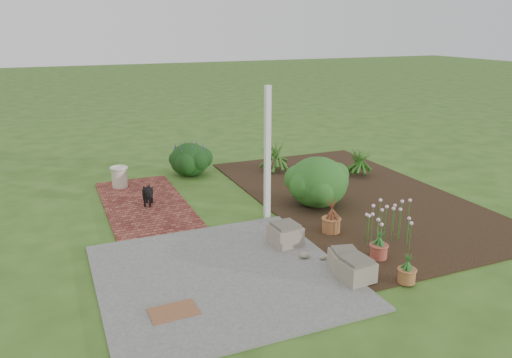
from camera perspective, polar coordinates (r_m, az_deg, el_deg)
name	(u,v)px	position (r m, az deg, el deg)	size (l,w,h in m)	color
ground	(254,222)	(9.32, -0.18, -4.93)	(80.00, 80.00, 0.00)	#33581B
concrete_patio	(222,275)	(7.43, -3.92, -10.90)	(3.50, 3.50, 0.04)	#5B5B59
brick_path	(145,203)	(10.45, -12.59, -2.74)	(1.60, 3.50, 0.04)	#5B221C
garden_bed	(353,196)	(10.86, 11.05, -1.91)	(4.00, 7.00, 0.03)	black
veranda_post	(267,154)	(9.13, 1.31, 2.85)	(0.10, 0.10, 2.50)	white
stone_trough_near	(356,271)	(7.32, 11.35, -10.22)	(0.44, 0.44, 0.29)	gray
stone_trough_mid	(345,261)	(7.59, 10.11, -9.17)	(0.41, 0.41, 0.27)	gray
stone_trough_far	(285,235)	(8.30, 3.37, -6.41)	(0.46, 0.46, 0.31)	#77695C
coir_doormat	(174,311)	(6.61, -9.40, -14.70)	(0.61, 0.39, 0.02)	brown
black_dog	(147,193)	(10.18, -12.30, -1.61)	(0.27, 0.49, 0.43)	black
cream_ceramic_urn	(119,177)	(11.52, -15.34, 0.21)	(0.34, 0.34, 0.45)	beige
evergreen_shrub	(318,181)	(10.01, 7.05, -0.20)	(1.20, 1.20, 1.02)	#1A4213
agapanthus_clump_back	(359,159)	(12.21, 11.70, 2.20)	(0.88, 0.88, 0.79)	#173F10
agapanthus_clump_front	(274,153)	(12.31, 2.05, 2.96)	(1.02, 1.02, 0.91)	#15410C
pink_flower_patch	(395,225)	(8.51, 15.58, -5.10)	(1.09, 1.09, 0.69)	#113D0F
terracotta_pot_bronze	(331,225)	(8.88, 8.58, -5.21)	(0.32, 0.32, 0.26)	#A16336
terracotta_pot_small_left	(379,251)	(8.08, 13.84, -8.01)	(0.27, 0.27, 0.22)	#A64738
terracotta_pot_small_right	(407,276)	(7.47, 16.84, -10.51)	(0.24, 0.24, 0.21)	#A15F36
purple_flowering_bush	(190,159)	(12.20, -7.60, 2.31)	(0.95, 0.95, 0.81)	black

